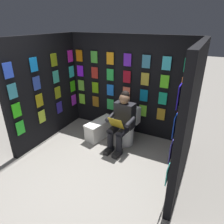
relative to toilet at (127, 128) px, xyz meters
name	(u,v)px	position (x,y,z in m)	size (l,w,h in m)	color
ground_plane	(77,183)	(0.21, 1.53, -0.33)	(30.00, 30.00, 0.00)	gray
display_wall_back	(128,86)	(0.21, -0.53, 0.77)	(2.90, 0.14, 2.18)	black
display_wall_left	(189,117)	(-1.23, 0.53, 0.77)	(0.14, 2.01, 2.18)	black
display_wall_right	(45,90)	(1.66, 0.53, 0.77)	(0.14, 2.01, 2.18)	black
toilet	(127,128)	(0.00, 0.00, 0.00)	(0.42, 0.57, 0.77)	white
person_reading	(122,121)	(0.02, 0.23, 0.27)	(0.55, 0.71, 1.19)	black
comic_longbox_near	(100,129)	(0.61, 0.07, -0.13)	(0.44, 0.82, 0.39)	white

